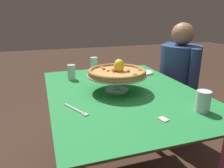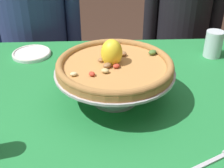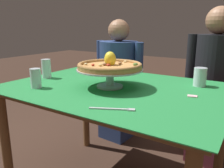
{
  "view_description": "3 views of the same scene",
  "coord_description": "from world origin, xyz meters",
  "px_view_note": "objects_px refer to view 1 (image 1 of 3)",
  "views": [
    {
      "loc": [
        1.29,
        -0.5,
        1.26
      ],
      "look_at": [
        -0.07,
        -0.05,
        0.8
      ],
      "focal_mm": 34.9,
      "sensor_mm": 36.0,
      "label": 1
    },
    {
      "loc": [
        -0.07,
        -0.9,
        1.35
      ],
      "look_at": [
        -0.03,
        -0.07,
        0.85
      ],
      "focal_mm": 48.22,
      "sensor_mm": 36.0,
      "label": 2
    },
    {
      "loc": [
        0.73,
        -1.16,
        1.13
      ],
      "look_at": [
        0.01,
        -0.06,
        0.79
      ],
      "focal_mm": 36.89,
      "sensor_mm": 36.0,
      "label": 3
    }
  ],
  "objects_px": {
    "water_glass_back_right": "(203,103)",
    "side_plate": "(143,72)",
    "water_glass_front_left": "(71,73)",
    "diner_left": "(178,86)",
    "water_glass_side_left": "(94,66)",
    "sugar_packet": "(163,119)",
    "pizza_stand": "(117,78)",
    "pizza": "(117,72)",
    "dinner_fork": "(77,110)"
  },
  "relations": [
    {
      "from": "side_plate",
      "to": "diner_left",
      "type": "height_order",
      "value": "diner_left"
    },
    {
      "from": "pizza_stand",
      "to": "water_glass_front_left",
      "type": "xyz_separation_m",
      "value": [
        -0.37,
        -0.25,
        -0.04
      ]
    },
    {
      "from": "water_glass_front_left",
      "to": "water_glass_side_left",
      "type": "xyz_separation_m",
      "value": [
        -0.16,
        0.22,
        0.01
      ]
    },
    {
      "from": "pizza_stand",
      "to": "water_glass_front_left",
      "type": "relative_size",
      "value": 3.39
    },
    {
      "from": "pizza_stand",
      "to": "pizza",
      "type": "bearing_deg",
      "value": 113.27
    },
    {
      "from": "pizza_stand",
      "to": "side_plate",
      "type": "relative_size",
      "value": 2.32
    },
    {
      "from": "water_glass_back_right",
      "to": "water_glass_side_left",
      "type": "bearing_deg",
      "value": -159.93
    },
    {
      "from": "water_glass_side_left",
      "to": "diner_left",
      "type": "bearing_deg",
      "value": 82.71
    },
    {
      "from": "pizza",
      "to": "sugar_packet",
      "type": "xyz_separation_m",
      "value": [
        0.47,
        0.08,
        -0.13
      ]
    },
    {
      "from": "side_plate",
      "to": "dinner_fork",
      "type": "xyz_separation_m",
      "value": [
        0.58,
        -0.68,
        -0.01
      ]
    },
    {
      "from": "water_glass_side_left",
      "to": "sugar_packet",
      "type": "height_order",
      "value": "water_glass_side_left"
    },
    {
      "from": "water_glass_back_right",
      "to": "diner_left",
      "type": "xyz_separation_m",
      "value": [
        -0.87,
        0.46,
        -0.23
      ]
    },
    {
      "from": "side_plate",
      "to": "pizza_stand",
      "type": "bearing_deg",
      "value": -46.45
    },
    {
      "from": "pizza_stand",
      "to": "pizza",
      "type": "height_order",
      "value": "pizza"
    },
    {
      "from": "water_glass_back_right",
      "to": "water_glass_side_left",
      "type": "xyz_separation_m",
      "value": [
        -0.97,
        -0.35,
        0.01
      ]
    },
    {
      "from": "dinner_fork",
      "to": "diner_left",
      "type": "bearing_deg",
      "value": 120.59
    },
    {
      "from": "water_glass_back_right",
      "to": "dinner_fork",
      "type": "bearing_deg",
      "value": -109.02
    },
    {
      "from": "pizza",
      "to": "diner_left",
      "type": "bearing_deg",
      "value": 117.96
    },
    {
      "from": "diner_left",
      "to": "side_plate",
      "type": "bearing_deg",
      "value": -81.05
    },
    {
      "from": "pizza",
      "to": "sugar_packet",
      "type": "relative_size",
      "value": 7.66
    },
    {
      "from": "water_glass_front_left",
      "to": "water_glass_back_right",
      "type": "relative_size",
      "value": 1.02
    },
    {
      "from": "pizza_stand",
      "to": "water_glass_back_right",
      "type": "relative_size",
      "value": 3.45
    },
    {
      "from": "pizza",
      "to": "water_glass_back_right",
      "type": "distance_m",
      "value": 0.56
    },
    {
      "from": "diner_left",
      "to": "pizza",
      "type": "bearing_deg",
      "value": -62.04
    },
    {
      "from": "diner_left",
      "to": "water_glass_side_left",
      "type": "bearing_deg",
      "value": -97.29
    },
    {
      "from": "pizza_stand",
      "to": "pizza",
      "type": "xyz_separation_m",
      "value": [
        -0.0,
        0.0,
        0.05
      ]
    },
    {
      "from": "pizza_stand",
      "to": "pizza",
      "type": "distance_m",
      "value": 0.05
    },
    {
      "from": "dinner_fork",
      "to": "sugar_packet",
      "type": "xyz_separation_m",
      "value": [
        0.24,
        0.39,
        -0.0
      ]
    },
    {
      "from": "pizza",
      "to": "dinner_fork",
      "type": "bearing_deg",
      "value": -53.42
    },
    {
      "from": "pizza_stand",
      "to": "diner_left",
      "type": "xyz_separation_m",
      "value": [
        -0.42,
        0.78,
        -0.26
      ]
    },
    {
      "from": "water_glass_back_right",
      "to": "side_plate",
      "type": "height_order",
      "value": "water_glass_back_right"
    },
    {
      "from": "dinner_fork",
      "to": "water_glass_back_right",
      "type": "bearing_deg",
      "value": 70.98
    },
    {
      "from": "dinner_fork",
      "to": "pizza_stand",
      "type": "bearing_deg",
      "value": 126.63
    },
    {
      "from": "water_glass_side_left",
      "to": "diner_left",
      "type": "height_order",
      "value": "diner_left"
    },
    {
      "from": "dinner_fork",
      "to": "water_glass_side_left",
      "type": "bearing_deg",
      "value": 159.56
    },
    {
      "from": "pizza_stand",
      "to": "water_glass_side_left",
      "type": "height_order",
      "value": "water_glass_side_left"
    },
    {
      "from": "water_glass_back_right",
      "to": "side_plate",
      "type": "bearing_deg",
      "value": 176.76
    },
    {
      "from": "sugar_packet",
      "to": "diner_left",
      "type": "xyz_separation_m",
      "value": [
        -0.89,
        0.71,
        -0.18
      ]
    },
    {
      "from": "sugar_packet",
      "to": "dinner_fork",
      "type": "bearing_deg",
      "value": -121.65
    },
    {
      "from": "pizza_stand",
      "to": "side_plate",
      "type": "distance_m",
      "value": 0.52
    },
    {
      "from": "dinner_fork",
      "to": "diner_left",
      "type": "xyz_separation_m",
      "value": [
        -0.65,
        1.1,
        -0.18
      ]
    },
    {
      "from": "water_glass_front_left",
      "to": "water_glass_side_left",
      "type": "distance_m",
      "value": 0.27
    },
    {
      "from": "pizza_stand",
      "to": "side_plate",
      "type": "xyz_separation_m",
      "value": [
        -0.35,
        0.37,
        -0.08
      ]
    },
    {
      "from": "water_glass_side_left",
      "to": "dinner_fork",
      "type": "height_order",
      "value": "water_glass_side_left"
    },
    {
      "from": "dinner_fork",
      "to": "sugar_packet",
      "type": "distance_m",
      "value": 0.46
    },
    {
      "from": "pizza_stand",
      "to": "water_glass_back_right",
      "type": "height_order",
      "value": "same"
    },
    {
      "from": "pizza_stand",
      "to": "dinner_fork",
      "type": "relative_size",
      "value": 2.05
    },
    {
      "from": "water_glass_side_left",
      "to": "pizza",
      "type": "bearing_deg",
      "value": 3.54
    },
    {
      "from": "water_glass_back_right",
      "to": "diner_left",
      "type": "relative_size",
      "value": 0.1
    },
    {
      "from": "water_glass_front_left",
      "to": "water_glass_back_right",
      "type": "xyz_separation_m",
      "value": [
        0.82,
        0.57,
        -0.0
      ]
    }
  ]
}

